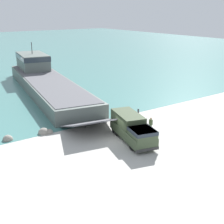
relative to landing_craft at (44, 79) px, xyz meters
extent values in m
plane|color=#B7B5AD|center=(-2.91, -27.73, -1.90)|extent=(240.00, 240.00, 0.00)
cube|color=#56605B|center=(-0.55, -3.13, -0.81)|extent=(13.65, 37.06, 2.19)
cube|color=#56565B|center=(-0.55, -3.13, 0.33)|extent=(12.81, 35.52, 0.08)
cube|color=#56605B|center=(1.63, 9.25, 1.90)|extent=(6.91, 10.92, 3.21)
cube|color=#28333D|center=(1.63, 9.25, 2.87)|extent=(7.07, 11.05, 0.96)
cylinder|color=#3F3F42|center=(1.63, 9.25, 4.71)|extent=(0.16, 0.16, 2.40)
cube|color=#56565B|center=(-4.21, -23.89, -0.74)|extent=(7.27, 6.91, 2.22)
cube|color=#3D4C33|center=(-1.80, -28.95, -0.95)|extent=(4.42, 8.24, 1.15)
cube|color=#3D4C33|center=(-2.45, -31.46, 0.02)|extent=(2.97, 3.18, 0.78)
cube|color=#28333D|center=(-2.45, -31.46, 0.21)|extent=(3.06, 3.23, 0.39)
cube|color=#344129|center=(-1.47, -27.66, 0.28)|extent=(3.60, 5.43, 1.32)
cube|color=#2D2D2D|center=(-2.77, -32.67, -1.38)|extent=(2.56, 0.88, 0.32)
cylinder|color=black|center=(-1.39, -31.57, -1.33)|extent=(0.64, 1.21, 1.15)
cylinder|color=black|center=(-3.44, -31.04, -1.33)|extent=(0.64, 1.21, 1.15)
cylinder|color=black|center=(-0.30, -27.39, -1.33)|extent=(0.64, 1.21, 1.15)
cylinder|color=black|center=(-2.35, -26.86, -1.33)|extent=(0.64, 1.21, 1.15)
cylinder|color=black|center=(-0.03, -26.33, -1.33)|extent=(0.64, 1.21, 1.15)
cylinder|color=black|center=(-2.08, -25.80, -1.33)|extent=(0.64, 1.21, 1.15)
cylinder|color=#475638|center=(1.73, -28.06, -1.46)|extent=(0.14, 0.14, 0.88)
cylinder|color=#475638|center=(1.73, -28.24, -1.46)|extent=(0.14, 0.14, 0.88)
cube|color=#475638|center=(1.73, -28.15, -0.67)|extent=(0.24, 0.44, 0.70)
sphere|color=tan|center=(1.73, -28.15, -0.21)|extent=(0.24, 0.24, 0.24)
cylinder|color=#333338|center=(4.64, -22.28, -1.57)|extent=(0.24, 0.24, 0.67)
sphere|color=#333338|center=(4.64, -22.28, -1.16)|extent=(0.27, 0.27, 0.27)
sphere|color=gray|center=(-13.52, -20.62, -1.90)|extent=(1.20, 1.20, 1.20)
sphere|color=gray|center=(-8.69, -21.36, -1.90)|extent=(0.97, 0.97, 0.97)
sphere|color=gray|center=(-9.31, -21.10, -1.90)|extent=(1.37, 1.37, 1.37)
camera|label=1|loc=(-22.78, -54.67, 12.49)|focal=50.00mm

